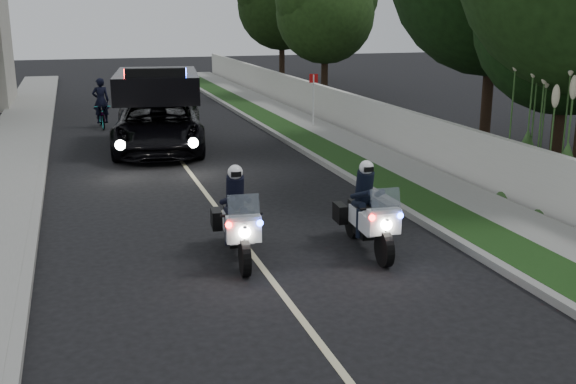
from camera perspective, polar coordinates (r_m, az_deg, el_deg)
name	(u,v)px	position (r m, az deg, el deg)	size (l,w,h in m)	color
ground	(267,273)	(12.41, -1.80, -6.80)	(120.00, 120.00, 0.00)	black
curb_right	(304,151)	(22.75, 1.34, 3.45)	(0.20, 60.00, 0.15)	gray
grass_verge	(324,150)	(22.98, 3.00, 3.56)	(1.20, 60.00, 0.16)	#193814
sidewalk_right	(359,147)	(23.46, 5.99, 3.73)	(1.40, 60.00, 0.16)	gray
property_wall	(387,126)	(23.75, 8.26, 5.44)	(0.22, 60.00, 1.50)	beige
curb_left	(43,167)	(21.61, -19.73, 1.96)	(0.20, 60.00, 0.15)	gray
sidewalk_left	(4,170)	(21.69, -22.63, 1.74)	(2.00, 60.00, 0.16)	gray
lane_marking	(181,161)	(21.82, -8.92, 2.59)	(0.12, 50.00, 0.01)	#BFB78C
police_moto_left	(238,258)	(13.17, -4.20, -5.53)	(0.74, 2.13, 1.81)	silver
police_moto_right	(367,250)	(13.64, 6.58, -4.85)	(0.74, 2.11, 1.80)	silver
police_suv	(160,150)	(23.71, -10.64, 3.48)	(2.90, 6.27, 3.05)	black
bicycle	(103,128)	(28.75, -15.20, 5.19)	(0.63, 1.81, 0.95)	black
cyclist	(103,128)	(28.75, -15.20, 5.19)	(0.65, 0.43, 1.80)	black
sign_post	(313,129)	(27.53, 2.11, 5.29)	(0.35, 0.35, 2.25)	#B2100C
pampas_mid	(561,213)	(17.21, 21.82, -1.66)	(1.33, 1.33, 3.81)	#C4BA97
pampas_far	(522,197)	(18.32, 18.96, -0.43)	(1.38, 1.38, 3.93)	#BEB192
tree_right_a	(553,178)	(20.78, 21.22, 1.12)	(5.02, 5.02, 8.36)	#153310
tree_right_b	(576,191)	(19.47, 22.87, 0.07)	(6.94, 6.94, 11.57)	#1F4015
tree_right_c	(483,150)	(24.26, 15.98, 3.42)	(6.88, 6.88, 11.47)	black
tree_right_d	(324,99)	(37.09, 3.04, 7.77)	(5.16, 5.16, 8.60)	#234316
tree_right_e	(282,82)	(45.99, -0.51, 9.17)	(5.74, 5.74, 9.57)	black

